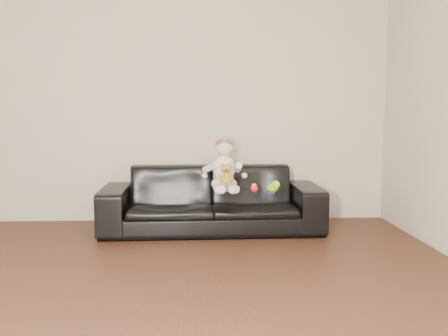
{
  "coord_description": "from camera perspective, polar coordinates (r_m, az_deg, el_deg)",
  "views": [
    {
      "loc": [
        0.49,
        -2.6,
        1.17
      ],
      "look_at": [
        0.72,
        2.15,
        0.63
      ],
      "focal_mm": 40.0,
      "sensor_mm": 36.0,
      "label": 1
    }
  ],
  "objects": [
    {
      "name": "floor",
      "position": [
        2.89,
        -12.89,
        -17.55
      ],
      "size": [
        5.5,
        5.5,
        0.0
      ],
      "primitive_type": "plane",
      "color": "#432517",
      "rests_on": "ground"
    },
    {
      "name": "wall_back",
      "position": [
        5.37,
        -8.13,
        7.79
      ],
      "size": [
        5.0,
        0.0,
        5.0
      ],
      "primitive_type": "plane",
      "rotation": [
        1.57,
        0.0,
        0.0
      ],
      "color": "beige",
      "rests_on": "ground"
    },
    {
      "name": "sofa",
      "position": [
        4.93,
        -1.44,
        -3.56
      ],
      "size": [
        2.15,
        0.87,
        0.62
      ],
      "primitive_type": "imported",
      "rotation": [
        0.0,
        0.0,
        0.02
      ],
      "color": "black",
      "rests_on": "floor"
    },
    {
      "name": "baby",
      "position": [
        4.77,
        0.01,
        -0.0
      ],
      "size": [
        0.39,
        0.46,
        0.5
      ],
      "rotation": [
        0.0,
        0.0,
        0.33
      ],
      "color": "#F5CFD6",
      "rests_on": "sofa"
    },
    {
      "name": "teddy_bear",
      "position": [
        4.63,
        0.23,
        -0.86
      ],
      "size": [
        0.15,
        0.15,
        0.22
      ],
      "rotation": [
        0.0,
        0.0,
        0.45
      ],
      "color": "#AB8131",
      "rests_on": "sofa"
    },
    {
      "name": "toy_green",
      "position": [
        4.72,
        5.56,
        -2.26
      ],
      "size": [
        0.15,
        0.16,
        0.09
      ],
      "primitive_type": "ellipsoid",
      "rotation": [
        0.0,
        0.0,
        -0.34
      ],
      "color": "#82E11A",
      "rests_on": "sofa"
    },
    {
      "name": "toy_rattle",
      "position": [
        4.71,
        3.46,
        -2.36
      ],
      "size": [
        0.08,
        0.08,
        0.07
      ],
      "primitive_type": "sphere",
      "rotation": [
        0.0,
        0.0,
        -0.04
      ],
      "color": "red",
      "rests_on": "sofa"
    },
    {
      "name": "toy_blue_disc",
      "position": [
        4.69,
        5.4,
        -2.79
      ],
      "size": [
        0.11,
        0.11,
        0.01
      ],
      "primitive_type": "cylinder",
      "rotation": [
        0.0,
        0.0,
        0.24
      ],
      "color": "#192BC8",
      "rests_on": "sofa"
    }
  ]
}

